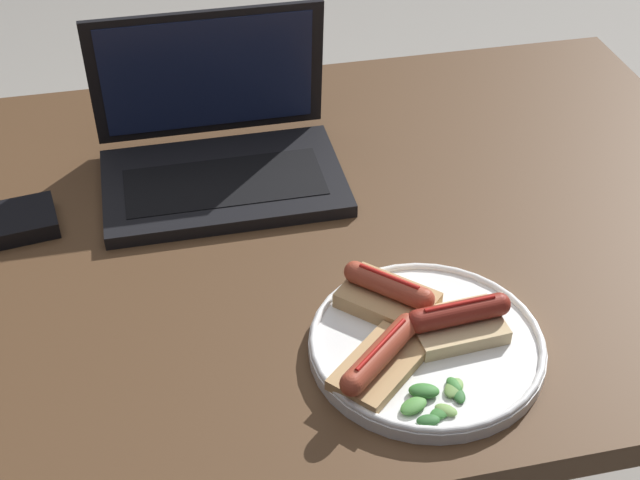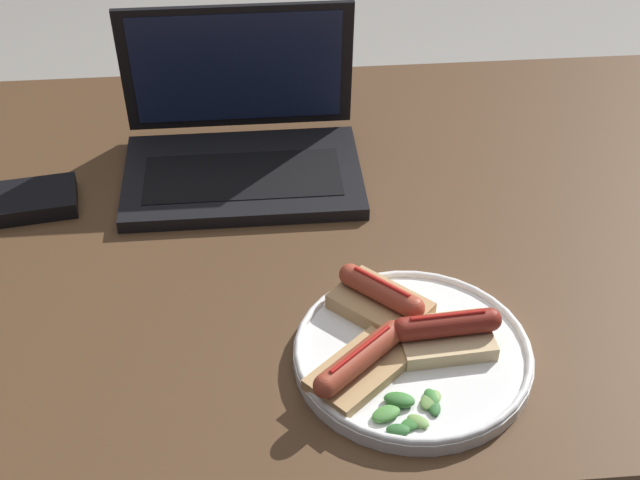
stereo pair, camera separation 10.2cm
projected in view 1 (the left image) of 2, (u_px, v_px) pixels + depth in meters
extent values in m
cube|color=#4C331E|center=(264.00, 239.00, 1.15)|extent=(1.33, 0.84, 0.04)
cylinder|color=#4C331E|center=(537.00, 240.00, 1.72)|extent=(0.06, 0.06, 0.67)
cube|color=black|center=(224.00, 183.00, 1.20)|extent=(0.32, 0.20, 0.02)
cube|color=black|center=(224.00, 182.00, 1.19)|extent=(0.26, 0.11, 0.00)
cube|color=black|center=(208.00, 74.00, 1.22)|extent=(0.32, 0.03, 0.19)
cube|color=#192347|center=(208.00, 75.00, 1.22)|extent=(0.29, 0.02, 0.17)
cylinder|color=white|center=(426.00, 346.00, 0.96)|extent=(0.26, 0.26, 0.02)
torus|color=white|center=(427.00, 340.00, 0.96)|extent=(0.25, 0.25, 0.01)
cube|color=#D6B784|center=(457.00, 327.00, 0.96)|extent=(0.10, 0.07, 0.02)
cylinder|color=maroon|center=(459.00, 313.00, 0.95)|extent=(0.10, 0.03, 0.03)
sphere|color=maroon|center=(499.00, 304.00, 0.96)|extent=(0.03, 0.03, 0.03)
sphere|color=maroon|center=(418.00, 321.00, 0.94)|extent=(0.03, 0.03, 0.03)
cylinder|color=red|center=(460.00, 304.00, 0.94)|extent=(0.08, 0.01, 0.01)
cube|color=tan|center=(380.00, 366.00, 0.92)|extent=(0.12, 0.12, 0.01)
cylinder|color=#9E3D28|center=(380.00, 353.00, 0.91)|extent=(0.09, 0.09, 0.03)
sphere|color=#9E3D28|center=(407.00, 325.00, 0.94)|extent=(0.03, 0.03, 0.03)
sphere|color=#9E3D28|center=(352.00, 384.00, 0.88)|extent=(0.03, 0.03, 0.03)
cylinder|color=red|center=(381.00, 345.00, 0.90)|extent=(0.07, 0.06, 0.01)
cube|color=tan|center=(388.00, 300.00, 1.00)|extent=(0.12, 0.12, 0.02)
cylinder|color=#9E3D28|center=(389.00, 285.00, 0.98)|extent=(0.08, 0.08, 0.03)
sphere|color=#9E3D28|center=(355.00, 272.00, 1.00)|extent=(0.03, 0.03, 0.03)
sphere|color=#9E3D28|center=(424.00, 299.00, 0.97)|extent=(0.03, 0.03, 0.03)
cylinder|color=red|center=(389.00, 277.00, 0.98)|extent=(0.06, 0.05, 0.01)
ellipsoid|color=#4C8E3D|center=(414.00, 406.00, 0.88)|extent=(0.04, 0.03, 0.01)
ellipsoid|color=#387A33|center=(424.00, 391.00, 0.90)|extent=(0.04, 0.03, 0.01)
ellipsoid|color=#2D662D|center=(428.00, 420.00, 0.87)|extent=(0.02, 0.02, 0.01)
ellipsoid|color=#709E4C|center=(454.00, 388.00, 0.90)|extent=(0.03, 0.03, 0.01)
ellipsoid|color=#387A33|center=(454.00, 385.00, 0.91)|extent=(0.02, 0.02, 0.01)
ellipsoid|color=#709E4C|center=(446.00, 410.00, 0.88)|extent=(0.03, 0.03, 0.01)
ellipsoid|color=#387A33|center=(440.00, 413.00, 0.88)|extent=(0.03, 0.02, 0.01)
ellipsoid|color=#2D662D|center=(459.00, 395.00, 0.90)|extent=(0.01, 0.02, 0.01)
cube|color=black|center=(12.00, 223.00, 1.13)|extent=(0.12, 0.09, 0.02)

